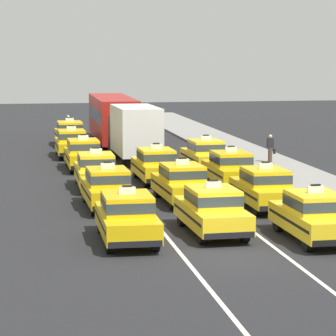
{
  "coord_description": "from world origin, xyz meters",
  "views": [
    {
      "loc": [
        -6.62,
        -25.28,
        6.39
      ],
      "look_at": [
        -0.13,
        10.83,
        1.3
      ],
      "focal_mm": 90.01,
      "sensor_mm": 36.0,
      "label": 1
    }
  ],
  "objects_px": {
    "taxi_left_second": "(108,187)",
    "taxi_right_third": "(230,168)",
    "taxi_right_fourth": "(205,154)",
    "taxi_left_nearest": "(127,216)",
    "taxi_right_second": "(264,187)",
    "taxi_left_fourth": "(83,154)",
    "bus_center_fifth": "(113,117)",
    "taxi_left_fifth": "(71,143)",
    "taxi_center_third": "(156,165)",
    "taxi_left_sixth": "(70,133)",
    "taxi_center_second": "(182,182)",
    "pedestrian_by_storefront": "(270,148)",
    "taxi_left_third": "(96,170)",
    "taxi_center_nearest": "(212,209)",
    "box_truck_center_fourth": "(134,131)",
    "taxi_right_nearest": "(314,215)"
  },
  "relations": [
    {
      "from": "taxi_left_fourth",
      "to": "taxi_center_third",
      "type": "xyz_separation_m",
      "value": [
        3.17,
        -5.1,
        0.0
      ]
    },
    {
      "from": "bus_center_fifth",
      "to": "box_truck_center_fourth",
      "type": "bearing_deg",
      "value": -89.66
    },
    {
      "from": "taxi_right_nearest",
      "to": "taxi_right_fourth",
      "type": "distance_m",
      "value": 17.25
    },
    {
      "from": "taxi_left_third",
      "to": "taxi_center_third",
      "type": "relative_size",
      "value": 1.0
    },
    {
      "from": "taxi_right_second",
      "to": "taxi_left_nearest",
      "type": "bearing_deg",
      "value": -141.29
    },
    {
      "from": "taxi_left_sixth",
      "to": "taxi_right_nearest",
      "type": "xyz_separation_m",
      "value": [
        6.33,
        -30.74,
        0.0
      ]
    },
    {
      "from": "taxi_left_sixth",
      "to": "taxi_right_second",
      "type": "relative_size",
      "value": 1.0
    },
    {
      "from": "taxi_left_fifth",
      "to": "taxi_left_sixth",
      "type": "distance_m",
      "value": 6.29
    },
    {
      "from": "taxi_center_second",
      "to": "pedestrian_by_storefront",
      "type": "height_order",
      "value": "taxi_center_second"
    },
    {
      "from": "taxi_left_nearest",
      "to": "taxi_right_fourth",
      "type": "xyz_separation_m",
      "value": [
        6.4,
        16.35,
        0.0
      ]
    },
    {
      "from": "taxi_left_fourth",
      "to": "taxi_left_second",
      "type": "bearing_deg",
      "value": -89.61
    },
    {
      "from": "taxi_left_sixth",
      "to": "bus_center_fifth",
      "type": "height_order",
      "value": "bus_center_fifth"
    },
    {
      "from": "taxi_center_nearest",
      "to": "pedestrian_by_storefront",
      "type": "height_order",
      "value": "taxi_center_nearest"
    },
    {
      "from": "taxi_center_nearest",
      "to": "taxi_center_second",
      "type": "xyz_separation_m",
      "value": [
        0.13,
        6.22,
        0.0
      ]
    },
    {
      "from": "taxi_left_nearest",
      "to": "taxi_right_third",
      "type": "relative_size",
      "value": 1.0
    },
    {
      "from": "taxi_left_fourth",
      "to": "box_truck_center_fourth",
      "type": "xyz_separation_m",
      "value": [
        3.19,
        2.98,
        0.9
      ]
    },
    {
      "from": "taxi_center_nearest",
      "to": "taxi_center_third",
      "type": "distance_m",
      "value": 12.03
    },
    {
      "from": "taxi_left_second",
      "to": "taxi_right_third",
      "type": "height_order",
      "value": "same"
    },
    {
      "from": "bus_center_fifth",
      "to": "taxi_right_third",
      "type": "height_order",
      "value": "bus_center_fifth"
    },
    {
      "from": "taxi_right_fourth",
      "to": "taxi_right_third",
      "type": "bearing_deg",
      "value": -90.13
    },
    {
      "from": "taxi_left_fifth",
      "to": "taxi_left_sixth",
      "type": "bearing_deg",
      "value": 87.38
    },
    {
      "from": "taxi_left_second",
      "to": "pedestrian_by_storefront",
      "type": "relative_size",
      "value": 2.91
    },
    {
      "from": "taxi_left_nearest",
      "to": "taxi_right_third",
      "type": "distance_m",
      "value": 12.64
    },
    {
      "from": "taxi_center_second",
      "to": "taxi_center_third",
      "type": "relative_size",
      "value": 1.01
    },
    {
      "from": "pedestrian_by_storefront",
      "to": "box_truck_center_fourth",
      "type": "bearing_deg",
      "value": 158.96
    },
    {
      "from": "taxi_center_third",
      "to": "box_truck_center_fourth",
      "type": "relative_size",
      "value": 0.66
    },
    {
      "from": "taxi_left_fourth",
      "to": "bus_center_fifth",
      "type": "bearing_deg",
      "value": 76.81
    },
    {
      "from": "taxi_right_nearest",
      "to": "taxi_right_fourth",
      "type": "height_order",
      "value": "same"
    },
    {
      "from": "taxi_left_second",
      "to": "taxi_center_third",
      "type": "height_order",
      "value": "same"
    },
    {
      "from": "taxi_left_nearest",
      "to": "taxi_right_third",
      "type": "xyz_separation_m",
      "value": [
        6.39,
        10.91,
        0.0
      ]
    },
    {
      "from": "taxi_left_fifth",
      "to": "taxi_center_third",
      "type": "height_order",
      "value": "same"
    },
    {
      "from": "taxi_left_fifth",
      "to": "taxi_center_nearest",
      "type": "xyz_separation_m",
      "value": [
        3.46,
        -22.83,
        0.0
      ]
    },
    {
      "from": "taxi_left_nearest",
      "to": "taxi_left_fifth",
      "type": "distance_m",
      "value": 23.55
    },
    {
      "from": "taxi_center_second",
      "to": "taxi_right_second",
      "type": "relative_size",
      "value": 1.01
    },
    {
      "from": "taxi_right_fourth",
      "to": "pedestrian_by_storefront",
      "type": "bearing_deg",
      "value": 21.3
    },
    {
      "from": "taxi_left_nearest",
      "to": "taxi_right_second",
      "type": "distance_m",
      "value": 8.11
    },
    {
      "from": "taxi_left_second",
      "to": "taxi_right_third",
      "type": "distance_m",
      "value": 7.92
    },
    {
      "from": "taxi_left_fourth",
      "to": "bus_center_fifth",
      "type": "relative_size",
      "value": 0.41
    },
    {
      "from": "taxi_left_third",
      "to": "taxi_center_nearest",
      "type": "relative_size",
      "value": 0.99
    },
    {
      "from": "taxi_left_nearest",
      "to": "pedestrian_by_storefront",
      "type": "relative_size",
      "value": 2.9
    },
    {
      "from": "taxi_right_second",
      "to": "taxi_left_third",
      "type": "bearing_deg",
      "value": 134.92
    },
    {
      "from": "taxi_right_second",
      "to": "pedestrian_by_storefront",
      "type": "height_order",
      "value": "taxi_right_second"
    },
    {
      "from": "taxi_center_second",
      "to": "taxi_left_fourth",
      "type": "bearing_deg",
      "value": 106.95
    },
    {
      "from": "taxi_right_second",
      "to": "taxi_right_third",
      "type": "distance_m",
      "value": 5.84
    },
    {
      "from": "taxi_left_second",
      "to": "taxi_left_sixth",
      "type": "height_order",
      "value": "same"
    },
    {
      "from": "taxi_right_third",
      "to": "taxi_center_third",
      "type": "bearing_deg",
      "value": 150.94
    },
    {
      "from": "box_truck_center_fourth",
      "to": "taxi_left_fourth",
      "type": "bearing_deg",
      "value": -137.03
    },
    {
      "from": "taxi_left_second",
      "to": "taxi_right_nearest",
      "type": "relative_size",
      "value": 1.0
    },
    {
      "from": "taxi_left_nearest",
      "to": "taxi_right_fourth",
      "type": "height_order",
      "value": "same"
    },
    {
      "from": "taxi_right_nearest",
      "to": "taxi_right_second",
      "type": "xyz_separation_m",
      "value": [
        0.05,
        5.98,
        0.0
      ]
    }
  ]
}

